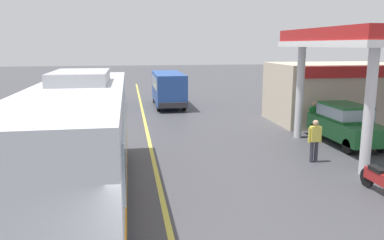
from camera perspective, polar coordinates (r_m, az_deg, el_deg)
name	(u,v)px	position (r m, az deg, el deg)	size (l,w,h in m)	color
ground	(143,115)	(24.69, -7.25, 0.69)	(120.00, 120.00, 0.00)	#424247
lane_divider_stripe	(147,133)	(19.80, -6.67, -1.90)	(0.16, 50.00, 0.01)	#D8CC4C
coach_bus_main	(80,144)	(11.21, -16.35, -3.43)	(2.60, 11.04, 3.69)	silver
gas_station_roadside	(354,80)	(22.05, 22.95, 5.53)	(9.10, 11.95, 5.10)	#B21E1E
car_at_pump	(345,122)	(18.68, 21.84, -0.26)	(1.70, 4.20, 1.82)	#1E602D
minibus_opposing_lane	(168,86)	(28.02, -3.57, 5.04)	(2.04, 6.13, 2.44)	#264C9E
motorcycle_parked_forecourt	(379,180)	(13.01, 26.10, -7.98)	(0.55, 1.80, 0.92)	black
pedestrian_near_pump	(314,116)	(20.13, 17.68, 0.56)	(0.55, 0.22, 1.66)	#33333F
pedestrian_by_shop	(315,139)	(15.34, 17.81, -2.65)	(0.55, 0.22, 1.66)	#33333F
car_trailing_behind_bus	(106,93)	(28.19, -12.64, 3.89)	(1.70, 4.20, 1.82)	#B2B2B7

